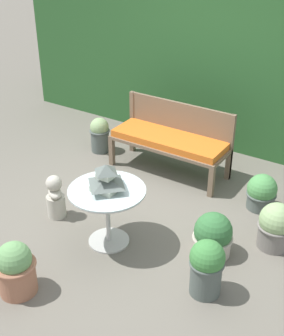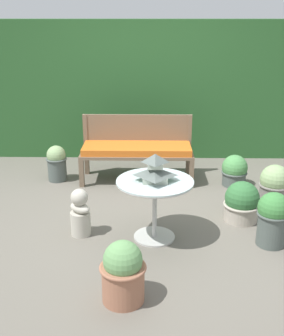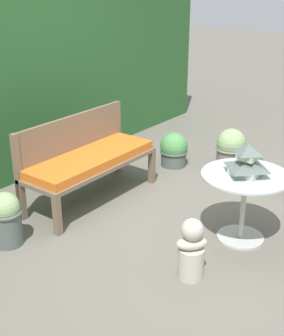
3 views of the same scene
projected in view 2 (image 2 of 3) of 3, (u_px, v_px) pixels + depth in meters
ground at (147, 212)px, 4.78m from camera, size 30.00×30.00×0.00m
foliage_hedge_back at (148, 87)px, 6.78m from camera, size 6.40×1.08×2.06m
garden_bench at (137, 151)px, 5.58m from camera, size 1.48×0.54×0.49m
bench_backrest at (137, 132)px, 5.75m from camera, size 1.48×0.06×0.85m
patio_table at (155, 193)px, 4.08m from camera, size 0.75×0.75×0.62m
pagoda_birdhouse at (155, 169)px, 3.99m from camera, size 0.32×0.32×0.27m
garden_bust at (80, 213)px, 4.23m from camera, size 0.27×0.26×0.50m
potted_plant_table_far at (242, 203)px, 4.54m from camera, size 0.40×0.40×0.44m
potted_plant_bench_right at (274, 185)px, 4.93m from camera, size 0.36×0.36×0.48m
potted_plant_patio_mid at (123, 272)px, 3.23m from camera, size 0.37×0.37×0.51m
potted_plant_bench_left at (57, 162)px, 5.64m from camera, size 0.28×0.28×0.48m
potted_plant_path_edge at (234, 171)px, 5.49m from camera, size 0.34×0.34×0.41m
potted_plant_table_near at (273, 218)px, 4.02m from camera, size 0.31×0.31×0.54m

